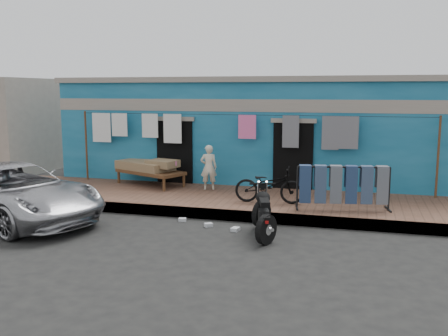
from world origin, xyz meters
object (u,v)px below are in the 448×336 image
motorcycle (264,211)px  charpoy (150,173)px  seated_person (209,167)px  jeans_rack (343,187)px  bicycle (269,181)px  car (13,192)px

motorcycle → charpoy: 5.18m
seated_person → jeans_rack: seated_person is taller
charpoy → jeans_rack: jeans_rack is taller
motorcycle → bicycle: bearing=81.9°
motorcycle → jeans_rack: size_ratio=0.74×
car → bicycle: size_ratio=2.89×
seated_person → bicycle: seated_person is taller
car → charpoy: bearing=-6.2°
bicycle → motorcycle: 1.96m
charpoy → jeans_rack: (5.49, -1.58, 0.16)m
car → motorcycle: 5.78m
jeans_rack → charpoy: bearing=163.9°
seated_person → motorcycle: size_ratio=0.75×
charpoy → jeans_rack: size_ratio=1.07×
charpoy → motorcycle: bearing=-39.8°
car → seated_person: seated_person is taller
jeans_rack → seated_person: bearing=159.4°
car → motorcycle: bearing=-66.7°
car → jeans_rack: car is taller
car → motorcycle: car is taller
seated_person → car: bearing=25.4°
car → seated_person: 5.02m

